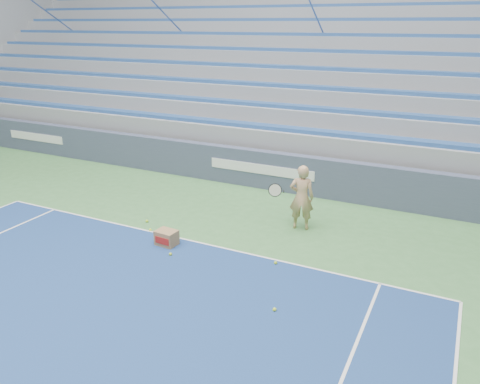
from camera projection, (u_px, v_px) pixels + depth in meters
name	position (u px, v px, depth m)	size (l,w,h in m)	color
sponsor_barrier	(263.00, 169.00, 13.53)	(30.00, 0.32, 1.10)	#3E465E
bleachers	(324.00, 84.00, 17.73)	(31.00, 9.15, 7.30)	gray
tennis_player	(301.00, 197.00, 10.73)	(0.92, 0.87, 1.54)	tan
ball_box	(167.00, 238.00, 10.11)	(0.47, 0.37, 0.34)	olive
tennis_ball_0	(274.00, 310.00, 7.82)	(0.07, 0.07, 0.07)	#BAD92C
tennis_ball_1	(170.00, 254.00, 9.68)	(0.07, 0.07, 0.07)	#BAD92C
tennis_ball_2	(276.00, 263.00, 9.34)	(0.07, 0.07, 0.07)	#BAD92C
tennis_ball_3	(147.00, 221.00, 11.30)	(0.07, 0.07, 0.07)	#BAD92C
tennis_ball_4	(159.00, 244.00, 10.15)	(0.07, 0.07, 0.07)	#BAD92C
tennis_ball_5	(150.00, 230.00, 10.82)	(0.07, 0.07, 0.07)	#BAD92C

